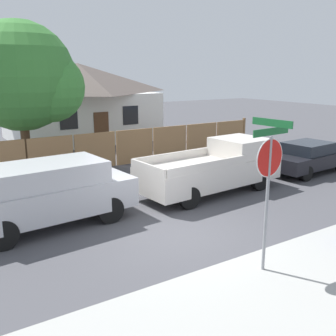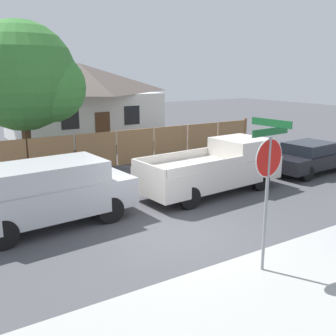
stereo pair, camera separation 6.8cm
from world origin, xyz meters
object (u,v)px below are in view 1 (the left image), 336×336
object	(u,v)px
oak_tree	(26,79)
stop_sign	(269,169)
red_suv	(47,192)
orange_pickup	(216,168)
parked_sedan	(309,157)
house	(79,100)

from	to	relation	value
oak_tree	stop_sign	xyz separation A→B (m)	(1.78, -12.42, -1.65)
red_suv	orange_pickup	xyz separation A→B (m)	(6.04, 0.02, -0.11)
oak_tree	orange_pickup	xyz separation A→B (m)	(4.59, -7.34, -3.06)
oak_tree	parked_sedan	size ratio (longest dim) A/B	1.49
house	red_suv	world-z (taller)	house
house	stop_sign	xyz separation A→B (m)	(-2.88, -18.82, -0.18)
orange_pickup	parked_sedan	world-z (taller)	orange_pickup
oak_tree	orange_pickup	distance (m)	9.18
oak_tree	parked_sedan	bearing A→B (deg)	-37.06
orange_pickup	red_suv	bearing A→B (deg)	175.90
house	parked_sedan	size ratio (longest dim) A/B	2.12
orange_pickup	parked_sedan	size ratio (longest dim) A/B	1.30
stop_sign	house	bearing A→B (deg)	76.27
oak_tree	stop_sign	size ratio (longest dim) A/B	1.93
orange_pickup	oak_tree	bearing A→B (deg)	117.74
house	orange_pickup	bearing A→B (deg)	-90.31
house	red_suv	bearing A→B (deg)	-113.97
stop_sign	parked_sedan	bearing A→B (deg)	27.42
house	oak_tree	size ratio (longest dim) A/B	1.42
house	orange_pickup	xyz separation A→B (m)	(-0.07, -13.74, -1.58)
parked_sedan	stop_sign	size ratio (longest dim) A/B	1.29
oak_tree	red_suv	world-z (taller)	oak_tree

